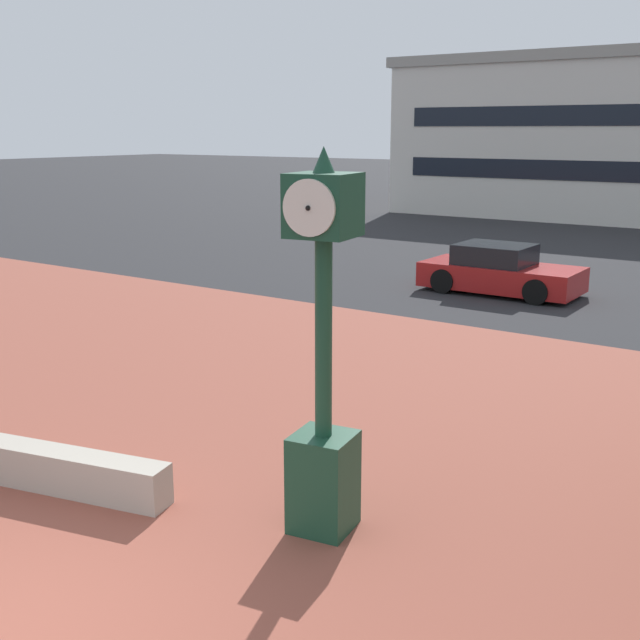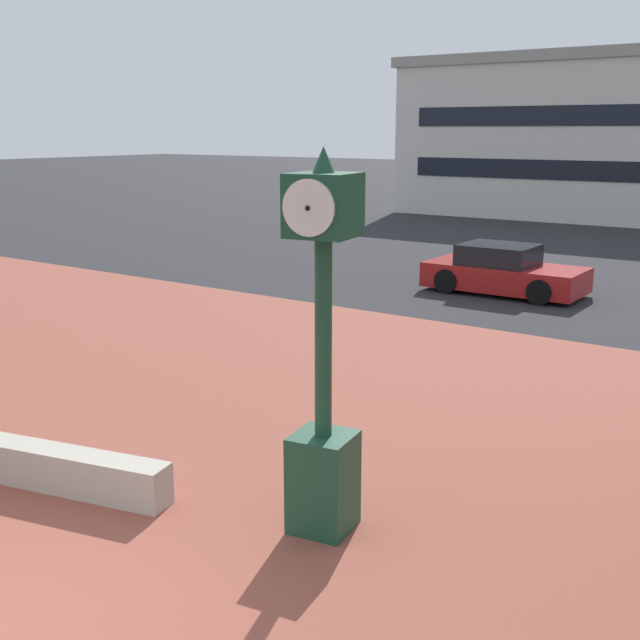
{
  "view_description": "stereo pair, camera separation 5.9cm",
  "coord_description": "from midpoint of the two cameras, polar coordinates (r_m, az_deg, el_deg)",
  "views": [
    {
      "loc": [
        5.6,
        -3.18,
        4.19
      ],
      "look_at": [
        1.07,
        3.46,
        2.26
      ],
      "focal_mm": 44.4,
      "sensor_mm": 36.0,
      "label": 1
    },
    {
      "loc": [
        5.65,
        -3.15,
        4.19
      ],
      "look_at": [
        1.07,
        3.46,
        2.26
      ],
      "focal_mm": 44.4,
      "sensor_mm": 36.0,
      "label": 2
    }
  ],
  "objects": [
    {
      "name": "planter_wall",
      "position": [
        10.17,
        -19.09,
        -10.06
      ],
      "size": [
        3.21,
        1.1,
        0.5
      ],
      "primitive_type": "cube",
      "rotation": [
        0.0,
        0.0,
        0.22
      ],
      "color": "#ADA393",
      "rests_on": "ground"
    },
    {
      "name": "plaza_brick_paving",
      "position": [
        10.23,
        -2.58,
        -10.65
      ],
      "size": [
        44.0,
        16.55,
        0.01
      ],
      "primitive_type": "cube",
      "color": "brown",
      "rests_on": "ground"
    },
    {
      "name": "car_street_near",
      "position": [
        21.32,
        12.73,
        3.42
      ],
      "size": [
        4.07,
        1.95,
        1.28
      ],
      "rotation": [
        0.0,
        0.0,
        4.71
      ],
      "color": "maroon",
      "rests_on": "ground"
    },
    {
      "name": "street_clock",
      "position": [
        8.16,
        0.05,
        -3.84
      ],
      "size": [
        0.71,
        0.76,
        4.04
      ],
      "rotation": [
        0.0,
        0.0,
        0.15
      ],
      "color": "#19422D",
      "rests_on": "ground"
    }
  ]
}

